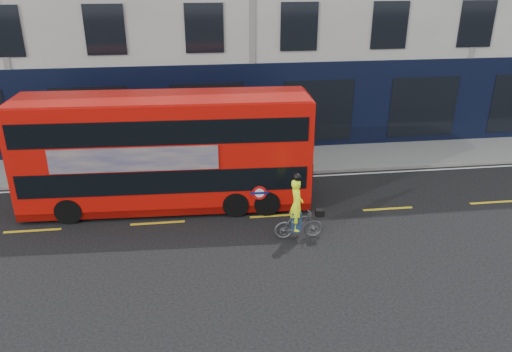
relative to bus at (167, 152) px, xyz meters
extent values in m
plane|color=black|center=(3.60, -2.79, -2.04)|extent=(120.00, 120.00, 0.00)
cube|color=gray|center=(3.60, 3.71, -1.98)|extent=(60.00, 3.00, 0.12)
cube|color=gray|center=(3.60, 2.21, -1.97)|extent=(60.00, 0.12, 0.13)
cube|color=black|center=(3.60, 5.19, -0.04)|extent=(50.00, 0.08, 4.00)
cube|color=silver|center=(3.60, 1.91, -2.04)|extent=(58.00, 0.10, 0.01)
cube|color=red|center=(-0.04, 0.00, 0.12)|extent=(9.89, 2.63, 3.52)
cube|color=#650704|center=(-0.04, 0.00, -1.77)|extent=(9.89, 2.59, 0.27)
cube|color=black|center=(-0.04, 0.00, -0.66)|extent=(9.50, 2.66, 0.80)
cube|color=black|center=(-0.04, 0.00, 1.04)|extent=(9.50, 2.66, 0.80)
cube|color=#A7110B|center=(-0.04, 0.00, 1.90)|extent=(9.69, 2.54, 0.07)
cube|color=black|center=(4.88, -0.20, -0.66)|extent=(0.12, 2.01, 0.80)
cube|color=black|center=(4.88, -0.20, 1.04)|extent=(0.12, 2.01, 0.80)
cube|color=black|center=(-4.96, 0.21, -0.66)|extent=(0.12, 2.01, 0.80)
cube|color=tan|center=(-0.98, -1.10, 0.19)|extent=(5.35, 0.26, 0.80)
cylinder|color=red|center=(3.03, -1.27, -1.15)|extent=(0.50, 0.04, 0.50)
cylinder|color=white|center=(3.03, -1.27, -1.15)|extent=(0.32, 0.03, 0.32)
cube|color=#0C1459|center=(3.03, -1.28, -1.15)|extent=(0.62, 0.05, 0.08)
cylinder|color=black|center=(3.35, -0.14, -1.59)|extent=(0.99, 2.31, 0.89)
cylinder|color=black|center=(2.28, -0.09, -1.59)|extent=(0.99, 2.31, 0.89)
cylinder|color=black|center=(-3.25, 0.14, -1.59)|extent=(0.99, 2.31, 0.89)
imported|color=#4E5153|center=(4.06, -2.85, -1.58)|extent=(1.55, 0.47, 0.92)
imported|color=#DEFF17|center=(3.96, -2.85, -0.87)|extent=(0.41, 0.62, 1.68)
cube|color=black|center=(4.70, -2.86, -1.19)|extent=(0.27, 0.21, 0.21)
cube|color=#1B2D49|center=(3.96, -2.85, -1.42)|extent=(0.29, 0.37, 0.67)
sphere|color=black|center=(3.96, -2.85, 0.05)|extent=(0.25, 0.25, 0.25)
camera|label=1|loc=(0.95, -16.25, 5.96)|focal=35.00mm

